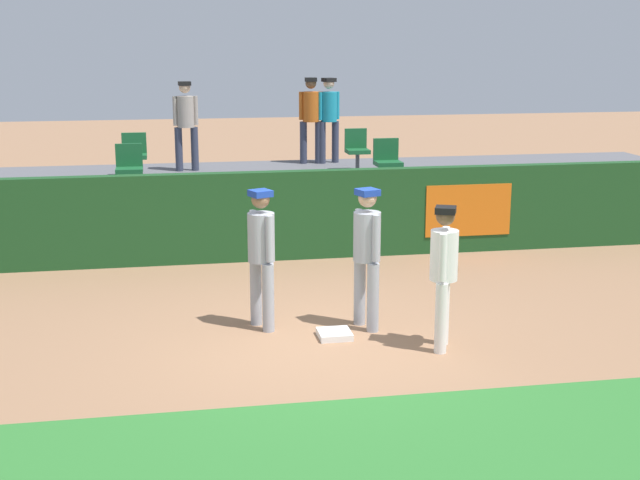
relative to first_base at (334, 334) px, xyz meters
name	(u,v)px	position (x,y,z in m)	size (l,w,h in m)	color
ground_plane	(316,343)	(-0.26, -0.16, -0.04)	(60.00, 60.00, 0.00)	#936B4C
grass_foreground_strip	(378,464)	(-0.26, -3.27, -0.04)	(18.00, 2.80, 0.01)	#2D722D
first_base	(334,334)	(0.00, 0.00, 0.00)	(0.40, 0.40, 0.08)	white
player_fielder_home	(444,268)	(1.18, -0.59, 0.95)	(0.47, 0.48, 1.71)	white
player_runner_visitor	(367,248)	(0.46, 0.29, 1.00)	(0.43, 0.48, 1.79)	#9EA3AD
player_coach_visitor	(261,249)	(-0.83, 0.52, 0.99)	(0.44, 0.47, 1.77)	#9EA3AD
field_wall	(273,216)	(-0.24, 3.96, 0.70)	(18.00, 0.26, 1.47)	#19471E
bleacher_platform	(256,203)	(-0.26, 6.54, 0.44)	(18.00, 4.80, 0.95)	#59595E
seat_back_right	(357,147)	(1.88, 7.21, 1.38)	(0.45, 0.44, 0.84)	#4C4C51
seat_front_right	(387,159)	(2.05, 5.41, 1.38)	(0.47, 0.44, 0.84)	#4C4C51
seat_front_left	(129,166)	(-2.57, 5.41, 1.38)	(0.46, 0.44, 0.84)	#4C4C51
seat_back_left	(134,152)	(-2.53, 7.21, 1.38)	(0.47, 0.44, 0.84)	#4C4C51
spectator_hooded	(311,114)	(1.14, 8.37, 1.96)	(0.51, 0.37, 1.82)	#33384C
spectator_capped	(329,114)	(1.53, 8.37, 1.96)	(0.49, 0.43, 1.81)	#33384C
spectator_casual	(186,119)	(-1.51, 7.78, 1.95)	(0.50, 0.36, 1.79)	#33384C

